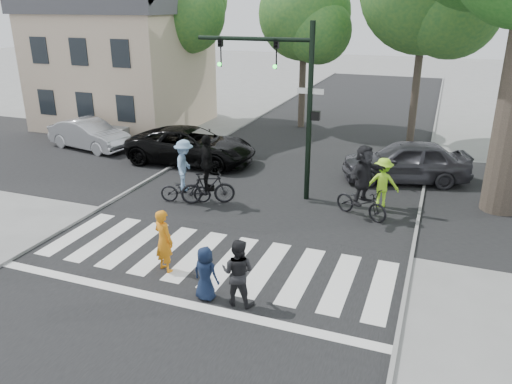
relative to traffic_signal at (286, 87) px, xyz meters
The scene contains 21 objects.
ground 7.33m from the traffic_signal, 93.27° to the right, with size 120.00×120.00×0.00m, color gray.
road_stem 4.09m from the traffic_signal, 106.46° to the right, with size 10.00×70.00×0.01m, color black.
road_cross 4.31m from the traffic_signal, 101.11° to the left, with size 70.00×10.00×0.01m, color black.
curb_left 6.74m from the traffic_signal, 167.50° to the right, with size 0.10×70.00×0.10m, color gray.
curb_right 6.19m from the traffic_signal, 14.31° to the right, with size 0.10×70.00×0.10m, color gray.
crosswalk 6.78m from the traffic_signal, 93.66° to the right, with size 10.00×3.85×0.01m.
traffic_signal is the anchor object (origin of this frame).
bg_tree_0 17.31m from the traffic_signal, 145.17° to the left, with size 5.46×5.20×8.97m.
bg_tree_1 13.26m from the traffic_signal, 134.31° to the left, with size 6.09×5.80×9.80m.
bg_tree_2 10.80m from the traffic_signal, 101.45° to the left, with size 5.04×4.80×8.40m.
house 14.17m from the traffic_signal, 146.70° to the left, with size 8.40×8.10×8.82m.
pedestrian_woman 7.00m from the traffic_signal, 101.36° to the right, with size 0.62×0.40×1.69m, color orange.
pedestrian_child 7.72m from the traffic_signal, 87.29° to the right, with size 0.65×0.42×1.32m, color #111D36.
pedestrian_adult 7.67m from the traffic_signal, 80.88° to the right, with size 0.79×0.61×1.62m, color black.
cyclist_left 4.55m from the traffic_signal, 149.72° to the right, with size 1.86×1.28×2.22m.
cyclist_mid 3.99m from the traffic_signal, 144.24° to the right, with size 1.90×1.28×2.42m.
cyclist_right 4.16m from the traffic_signal, 17.34° to the right, with size 2.00×1.84×2.40m.
car_suv 6.30m from the traffic_signal, 154.19° to the left, with size 2.55×5.53×1.54m, color black.
car_silver 11.30m from the traffic_signal, 165.59° to the left, with size 1.48×4.24×1.40m, color #BBBCC1.
car_grey 5.89m from the traffic_signal, 39.00° to the left, with size 1.92×4.78×1.63m, color #39383E.
bystander_hivis 4.57m from the traffic_signal, ahead, with size 1.10×0.63×1.71m, color #ACFF29.
Camera 1 is at (5.33, -9.83, 6.50)m, focal length 35.00 mm.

